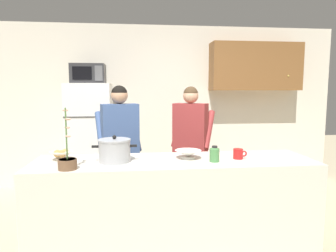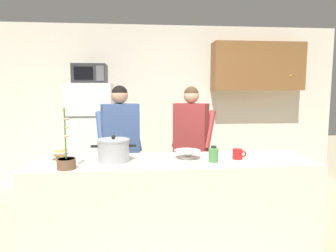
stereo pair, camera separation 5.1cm
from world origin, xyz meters
name	(u,v)px [view 1 (the left image)]	position (x,y,z in m)	size (l,w,h in m)	color
back_wall_unit	(173,99)	(0.27, 2.26, 1.41)	(6.00, 0.48, 2.60)	silver
kitchen_island	(174,208)	(0.00, 0.00, 0.46)	(2.58, 0.68, 0.92)	silver
refrigerator	(91,139)	(-1.03, 1.85, 0.83)	(0.64, 0.68, 1.66)	white
microwave	(88,74)	(-1.03, 1.83, 1.80)	(0.48, 0.37, 0.28)	#2D2D30
person_near_pot	(120,139)	(-0.53, 0.75, 1.00)	(0.57, 0.50, 1.61)	#726656
person_by_sink	(191,136)	(0.33, 0.95, 1.00)	(0.60, 0.57, 1.61)	#33384C
cooking_pot	(115,150)	(-0.54, -0.01, 1.02)	(0.40, 0.29, 0.24)	#ADAFB5
coffee_mug	(238,154)	(0.60, -0.02, 0.97)	(0.13, 0.09, 0.10)	red
bread_bowl	(62,155)	(-1.03, 0.11, 0.97)	(0.21, 0.21, 0.10)	beige
empty_bowl	(188,154)	(0.13, 0.04, 0.97)	(0.25, 0.25, 0.08)	white
bottle_near_edge	(214,154)	(0.35, -0.11, 0.99)	(0.09, 0.09, 0.14)	#4C8C4C
potted_orchid	(67,161)	(-0.91, -0.23, 0.99)	(0.15, 0.15, 0.50)	brown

